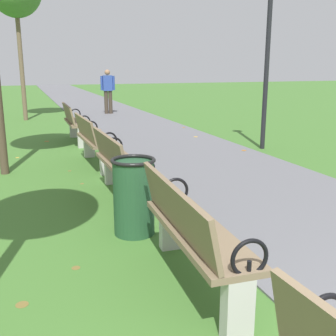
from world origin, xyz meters
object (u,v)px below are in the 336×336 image
Objects in this scene: park_bench_5 at (75,122)px; park_bench_4 at (93,139)px; park_bench_2 at (192,231)px; trash_bin at (134,196)px; pedestrian_walking at (108,89)px; lamp_post at (268,40)px; park_bench_3 at (120,164)px.

park_bench_4 is at bearing -90.00° from park_bench_5.
park_bench_2 is 1.01× the size of park_bench_5.
park_bench_4 reaches higher than trash_bin.
pedestrian_walking reaches higher than park_bench_5.
park_bench_5 is 4.73m from lamp_post.
park_bench_2 is at bearing -90.00° from park_bench_5.
lamp_post is (3.78, 0.31, 1.82)m from park_bench_4.
park_bench_3 is at bearing 83.34° from trash_bin.
trash_bin is at bearing -91.46° from park_bench_5.
park_bench_4 is at bearing -175.33° from lamp_post.
lamp_post is at bearing 52.05° from park_bench_2.
lamp_post is at bearing 31.86° from park_bench_3.
park_bench_5 is 5.89m from pedestrian_walking.
park_bench_4 is 2.49m from park_bench_5.
park_bench_3 and park_bench_5 have the same top height.
park_bench_5 reaches higher than trash_bin.
pedestrian_walking reaches higher than park_bench_3.
trash_bin is at bearing 96.82° from park_bench_2.
park_bench_3 is at bearing -148.14° from lamp_post.
park_bench_5 is at bearing 88.54° from trash_bin.
pedestrian_walking reaches higher than trash_bin.
pedestrian_walking is 11.54m from trash_bin.
park_bench_2 is 1.24m from trash_bin.
pedestrian_walking is at bearing 79.41° from trash_bin.
pedestrian_walking is (1.97, 8.03, 0.44)m from park_bench_4.
lamp_post is at bearing 42.61° from trash_bin.
park_bench_5 is 0.46× the size of lamp_post.
park_bench_4 is 0.46× the size of lamp_post.
park_bench_3 is 4.81m from lamp_post.
park_bench_2 is at bearing -83.18° from trash_bin.
park_bench_5 is at bearing -109.60° from pedestrian_walking.
park_bench_3 is 1.00× the size of park_bench_5.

